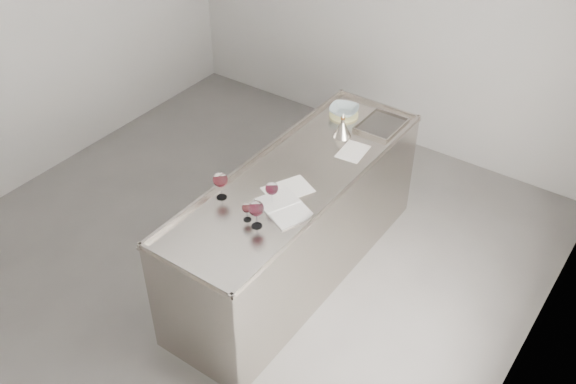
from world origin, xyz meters
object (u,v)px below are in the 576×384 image
Objects in this scene: wine_glass_middle at (272,189)px; ceramic_bowl at (344,110)px; counter at (297,224)px; wine_glass_right at (256,209)px; wine_glass_left at (220,180)px; wine_glass_small at (247,208)px; wine_funnel at (342,129)px; notebook at (285,208)px.

ceramic_bowl is (-0.20, 1.26, -0.07)m from wine_glass_middle.
wine_glass_right is at bearing -80.43° from counter.
wine_glass_small is at bearing -16.33° from wine_glass_left.
wine_glass_middle reaches higher than ceramic_bowl.
counter is 0.82m from wine_glass_small.
wine_glass_small reaches higher than counter.
counter is at bearing -89.47° from wine_funnel.
wine_glass_left is 0.45× the size of notebook.
notebook is at bearing 19.39° from wine_glass_left.
wine_funnel is at bearing 92.98° from wine_glass_middle.
wine_glass_left is at bearing -103.41° from wine_funnel.
wine_glass_right is at bearing -14.78° from wine_glass_left.
ceramic_bowl is at bearing 99.79° from wine_glass_right.
counter is 0.87m from wine_glass_right.
notebook is 1.93× the size of ceramic_bowl.
wine_glass_left is (-0.28, -0.52, 0.61)m from counter.
counter is at bearing -80.06° from ceramic_bowl.
ceramic_bowl is at bearing 99.94° from counter.
wine_glass_right reaches higher than ceramic_bowl.
wine_glass_left is 0.95× the size of wine_funnel.
wine_glass_small is (0.29, -0.09, -0.05)m from wine_glass_left.
wine_glass_middle is 0.23m from wine_glass_small.
wine_glass_right is at bearing -76.00° from notebook.
wine_funnel reaches higher than wine_glass_middle.
ceramic_bowl is (-0.16, 0.89, 0.52)m from counter.
notebook is (0.10, 0.00, -0.12)m from wine_glass_middle.
wine_glass_middle is 0.82× the size of wine_funnel.
wine_glass_middle is at bearing 24.24° from wine_glass_left.
wine_glass_right is 1.53m from ceramic_bowl.
notebook is at bearing 2.45° from wine_glass_middle.
counter is 10.40× the size of ceramic_bowl.
wine_glass_right is 0.86× the size of ceramic_bowl.
wine_glass_left is 1.49× the size of wine_glass_small.
wine_glass_middle reaches higher than notebook.
ceramic_bowl is at bearing 96.55° from wine_glass_small.
wine_glass_left reaches higher than wine_glass_right.
wine_glass_right is 0.45× the size of notebook.
wine_glass_small reaches higher than notebook.
notebook is at bearing -68.07° from counter.
counter is 0.81m from wine_funnel.
wine_glass_small is 0.30× the size of notebook.
notebook is at bearing 60.45° from wine_glass_small.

